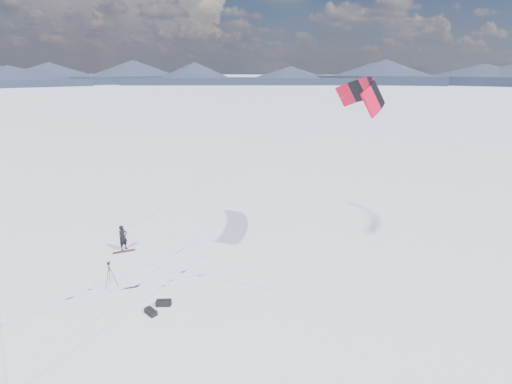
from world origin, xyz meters
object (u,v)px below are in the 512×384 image
(tripod, at_px, (110,271))
(snowkiter, at_px, (125,249))
(gear_bag_a, at_px, (164,303))
(snowboard, at_px, (124,251))
(gear_bag_b, at_px, (151,312))

(tripod, bearing_deg, snowkiter, 99.36)
(tripod, xyz_separation_m, gear_bag_a, (3.74, -0.88, -0.81))
(snowkiter, bearing_deg, gear_bag_a, -112.66)
(snowboard, bearing_deg, tripod, -102.71)
(snowboard, xyz_separation_m, gear_bag_a, (5.48, -4.69, 0.13))
(snowkiter, distance_m, snowboard, 0.34)
(snowboard, height_order, tripod, tripod)
(gear_bag_b, bearing_deg, snowboard, 160.87)
(snowkiter, distance_m, gear_bag_b, 7.92)
(gear_bag_a, distance_m, gear_bag_b, 0.87)
(snowboard, distance_m, tripod, 4.29)
(snowkiter, distance_m, gear_bag_a, 7.53)
(gear_bag_a, bearing_deg, gear_bag_b, -124.32)
(snowboard, relative_size, gear_bag_a, 1.72)
(snowkiter, xyz_separation_m, gear_bag_a, (5.65, -4.99, 0.15))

